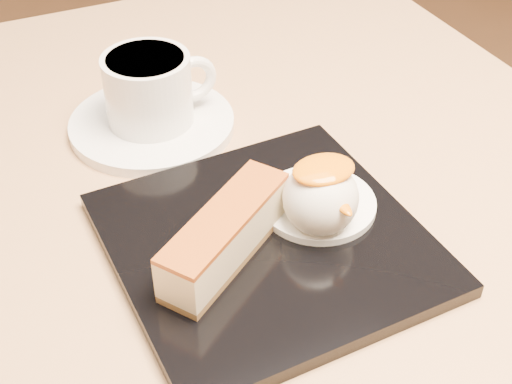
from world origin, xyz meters
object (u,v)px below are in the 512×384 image
cheesecake (226,235)px  coffee_cup (150,88)px  table (183,340)px  dessert_plate (267,243)px  ice_cream_scoop (321,198)px  saucer (152,124)px

cheesecake → coffee_cup: coffee_cup is taller
table → dessert_plate: bearing=-52.3°
ice_cream_scoop → saucer: (-0.07, 0.19, -0.03)m
dessert_plate → ice_cream_scoop: bearing=-7.1°
cheesecake → coffee_cup: 0.19m
ice_cream_scoop → coffee_cup: coffee_cup is taller
dessert_plate → cheesecake: (-0.04, -0.01, 0.03)m
saucer → coffee_cup: 0.04m
saucer → coffee_cup: bearing=0.5°
table → ice_cream_scoop: size_ratio=14.33×
table → dessert_plate: 0.18m
saucer → table: bearing=-101.7°
saucer → coffee_cup: size_ratio=1.45×
dessert_plate → saucer: 0.19m
dessert_plate → saucer: dessert_plate is taller
cheesecake → saucer: 0.19m
coffee_cup → cheesecake: bearing=-93.4°
ice_cream_scoop → cheesecake: bearing=-180.0°
table → dessert_plate: size_ratio=3.64×
dessert_plate → table: bearing=127.7°
table → ice_cream_scoop: ice_cream_scoop is taller
dessert_plate → ice_cream_scoop: size_ratio=3.94×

